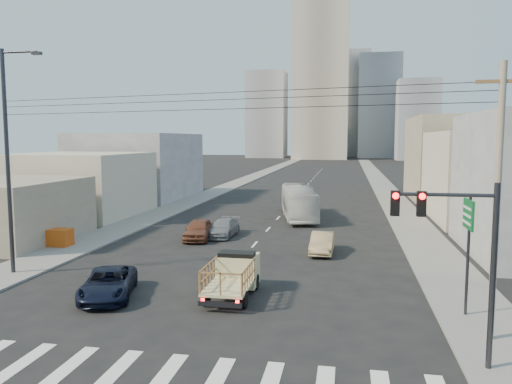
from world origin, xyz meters
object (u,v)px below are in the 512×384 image
(navy_pickup, at_px, (108,283))
(crate_stack, at_px, (58,237))
(streetlamp_left, at_px, (9,156))
(sedan_grey, at_px, (223,228))
(flatbed_pickup, at_px, (233,273))
(city_bus, at_px, (299,202))
(sedan_tan, at_px, (322,243))
(utility_pole, at_px, (497,200))
(green_sign, at_px, (468,228))
(sedan_brown, at_px, (199,229))
(traffic_signal, at_px, (459,244))

(navy_pickup, height_order, crate_stack, navy_pickup)
(navy_pickup, xyz_separation_m, streetlamp_left, (-6.87, 2.75, 5.78))
(navy_pickup, distance_m, sedan_grey, 15.27)
(flatbed_pickup, relative_size, city_bus, 0.41)
(sedan_tan, distance_m, utility_pole, 15.46)
(sedan_tan, relative_size, green_sign, 0.81)
(city_bus, xyz_separation_m, sedan_tan, (2.91, -14.09, -0.84))
(flatbed_pickup, height_order, streetlamp_left, streetlamp_left)
(sedan_brown, distance_m, sedan_grey, 2.08)
(sedan_grey, bearing_deg, traffic_signal, -55.02)
(utility_pole, bearing_deg, sedan_grey, 129.54)
(traffic_signal, bearing_deg, streetlamp_left, 160.47)
(city_bus, xyz_separation_m, sedan_grey, (-4.76, -9.84, -0.87))
(city_bus, relative_size, crate_stack, 6.00)
(traffic_signal, xyz_separation_m, utility_pole, (1.73, 2.51, 1.11))
(navy_pickup, xyz_separation_m, sedan_tan, (9.31, 10.92, 0.01))
(navy_pickup, height_order, green_sign, green_sign)
(flatbed_pickup, height_order, green_sign, green_sign)
(green_sign, distance_m, utility_pole, 2.91)
(navy_pickup, distance_m, crate_stack, 12.67)
(navy_pickup, bearing_deg, green_sign, -15.64)
(sedan_brown, xyz_separation_m, sedan_tan, (9.13, -2.78, -0.09))
(flatbed_pickup, relative_size, sedan_grey, 1.01)
(flatbed_pickup, xyz_separation_m, streetlamp_left, (-12.52, 1.49, 5.34))
(traffic_signal, distance_m, streetlamp_left, 22.58)
(navy_pickup, height_order, sedan_tan, sedan_tan)
(sedan_grey, xyz_separation_m, crate_stack, (-10.12, -5.76, 0.06))
(flatbed_pickup, bearing_deg, navy_pickup, -167.36)
(crate_stack, bearing_deg, sedan_grey, 29.66)
(utility_pole, relative_size, streetlamp_left, 0.83)
(sedan_tan, xyz_separation_m, green_sign, (6.38, -10.67, 3.08))
(navy_pickup, xyz_separation_m, city_bus, (6.40, 25.02, 0.85))
(sedan_grey, height_order, green_sign, green_sign)
(streetlamp_left, height_order, crate_stack, streetlamp_left)
(green_sign, bearing_deg, sedan_grey, 133.26)
(crate_stack, bearing_deg, city_bus, 46.37)
(sedan_tan, distance_m, sedan_grey, 8.77)
(sedan_grey, bearing_deg, streetlamp_left, -121.86)
(sedan_tan, bearing_deg, flatbed_pickup, -109.55)
(city_bus, xyz_separation_m, sedan_brown, (-6.22, -11.31, -0.75))
(navy_pickup, xyz_separation_m, traffic_signal, (14.30, -4.75, 3.42))
(sedan_grey, bearing_deg, utility_pole, -47.89)
(sedan_grey, bearing_deg, crate_stack, -147.78)
(utility_pole, distance_m, crate_stack, 27.50)
(sedan_grey, distance_m, streetlamp_left, 16.14)
(flatbed_pickup, bearing_deg, sedan_tan, 69.22)
(navy_pickup, height_order, streetlamp_left, streetlamp_left)
(streetlamp_left, bearing_deg, navy_pickup, -21.86)
(green_sign, bearing_deg, streetlamp_left, 173.68)
(city_bus, distance_m, sedan_tan, 14.42)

